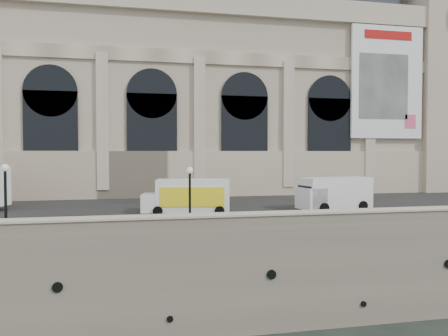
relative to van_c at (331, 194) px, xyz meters
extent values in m
cube|color=gray|center=(-10.15, 25.96, -4.40)|extent=(160.00, 70.00, 6.00)
cube|color=#2D2D2D|center=(-10.15, 4.96, -1.37)|extent=(160.00, 24.00, 0.06)
cube|color=gray|center=(-10.15, -8.44, -0.85)|extent=(160.00, 1.20, 1.10)
cube|color=beige|center=(-10.15, -8.44, -0.25)|extent=(160.00, 1.40, 0.12)
cube|color=#C0AE93|center=(-16.15, 21.96, 9.60)|extent=(68.00, 18.00, 22.00)
cube|color=beige|center=(-16.15, 12.81, 1.10)|extent=(68.60, 0.40, 5.00)
cube|color=beige|center=(-16.15, 12.81, 13.60)|extent=(68.00, 0.30, 1.40)
cube|color=black|center=(-24.15, 12.78, 5.10)|extent=(5.20, 0.25, 9.00)
cylinder|color=black|center=(-24.15, 12.78, 9.60)|extent=(5.20, 0.25, 5.20)
cube|color=beige|center=(-19.15, 12.71, 6.60)|extent=(1.20, 0.50, 14.00)
cube|color=black|center=(-14.15, 12.78, 5.10)|extent=(5.20, 0.25, 9.00)
cylinder|color=black|center=(-14.15, 12.78, 9.60)|extent=(5.20, 0.25, 5.20)
cube|color=beige|center=(-9.15, 12.71, 6.60)|extent=(1.20, 0.50, 14.00)
cube|color=black|center=(-4.15, 12.78, 5.10)|extent=(5.20, 0.25, 9.00)
cylinder|color=black|center=(-4.15, 12.78, 9.60)|extent=(5.20, 0.25, 5.20)
cube|color=beige|center=(0.85, 12.71, 6.60)|extent=(1.20, 0.50, 14.00)
cube|color=black|center=(5.85, 12.78, 5.10)|extent=(5.20, 0.25, 9.00)
cylinder|color=black|center=(5.85, 12.78, 9.60)|extent=(5.20, 0.25, 5.20)
cube|color=beige|center=(10.85, 12.71, 6.60)|extent=(1.20, 0.50, 14.00)
cube|color=white|center=(12.85, 12.51, 11.60)|extent=(9.00, 0.35, 13.00)
cube|color=#AC0E0B|center=(12.85, 12.31, 17.00)|extent=(6.00, 0.06, 1.00)
cube|color=gray|center=(12.35, 12.31, 11.10)|extent=(6.20, 0.06, 7.50)
cube|color=#E8527D|center=(15.85, 12.31, 7.10)|extent=(1.40, 0.06, 1.60)
cube|color=#C0AE93|center=(23.85, 18.96, 13.60)|extent=(12.00, 14.00, 30.00)
cube|color=white|center=(0.38, 0.07, 0.08)|extent=(6.24, 3.29, 2.53)
cube|color=white|center=(-1.96, -0.34, -0.30)|extent=(2.03, 2.56, 1.76)
cube|color=black|center=(-2.56, -0.45, 0.30)|extent=(0.40, 1.96, 0.88)
cylinder|color=black|center=(-1.29, -1.40, -0.99)|extent=(0.87, 0.41, 0.83)
cylinder|color=black|center=(-1.69, 0.88, -0.99)|extent=(0.87, 0.41, 0.83)
cylinder|color=black|center=(2.45, -0.74, -0.99)|extent=(0.87, 0.41, 0.83)
cylinder|color=black|center=(2.05, 1.53, -0.99)|extent=(0.87, 0.41, 0.83)
cube|color=white|center=(-11.54, 0.35, 0.05)|extent=(5.93, 3.12, 2.54)
cube|color=yellow|center=(-11.74, -0.74, 0.05)|extent=(4.82, 0.92, 1.50)
cube|color=#AC0E0B|center=(-11.74, -0.74, 0.05)|extent=(2.78, 0.53, 0.56)
cube|color=white|center=(-14.69, 0.91, -0.51)|extent=(1.84, 2.30, 1.41)
cylinder|color=black|center=(-14.32, -0.25, -1.03)|extent=(0.79, 0.39, 0.75)
cylinder|color=black|center=(-13.94, 1.88, -1.03)|extent=(0.79, 0.39, 0.75)
cylinder|color=black|center=(-9.70, -1.08, -1.03)|extent=(0.79, 0.39, 0.75)
cylinder|color=black|center=(-9.32, 1.05, -1.03)|extent=(0.79, 0.39, 0.75)
cylinder|color=black|center=(-23.23, -6.88, -1.21)|extent=(0.43, 0.43, 0.39)
cylinder|color=black|center=(-23.23, -6.88, 0.53)|extent=(0.15, 0.15, 3.87)
sphere|color=beige|center=(-23.23, -6.88, 2.57)|extent=(0.43, 0.43, 0.43)
cylinder|color=black|center=(-12.79, -7.41, -1.22)|extent=(0.40, 0.40, 0.37)
cylinder|color=black|center=(-12.79, -7.41, 0.43)|extent=(0.15, 0.15, 3.66)
sphere|color=beige|center=(-12.79, -7.41, 2.35)|extent=(0.40, 0.40, 0.40)
camera|label=1|loc=(-16.14, -33.54, 3.41)|focal=35.00mm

